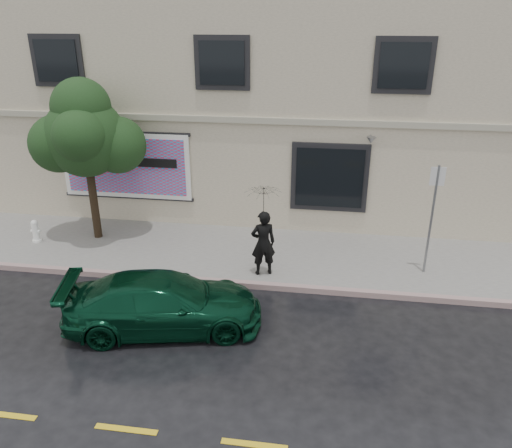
# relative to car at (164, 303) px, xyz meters

# --- Properties ---
(ground) EXTENTS (90.00, 90.00, 0.00)m
(ground) POSITION_rel_car_xyz_m (0.28, 0.50, -0.63)
(ground) COLOR black
(ground) RESTS_ON ground
(sidewalk) EXTENTS (20.00, 3.50, 0.15)m
(sidewalk) POSITION_rel_car_xyz_m (0.28, 3.75, -0.55)
(sidewalk) COLOR gray
(sidewalk) RESTS_ON ground
(curb) EXTENTS (20.00, 0.18, 0.16)m
(curb) POSITION_rel_car_xyz_m (0.28, 2.00, -0.55)
(curb) COLOR gray
(curb) RESTS_ON ground
(road_marking) EXTENTS (19.00, 0.12, 0.01)m
(road_marking) POSITION_rel_car_xyz_m (0.28, -3.00, -0.62)
(road_marking) COLOR gold
(road_marking) RESTS_ON ground
(building) EXTENTS (20.00, 8.12, 7.00)m
(building) POSITION_rel_car_xyz_m (0.28, 9.50, 2.87)
(building) COLOR beige
(building) RESTS_ON ground
(billboard) EXTENTS (4.30, 0.16, 2.20)m
(billboard) POSITION_rel_car_xyz_m (-2.92, 5.42, 1.43)
(billboard) COLOR white
(billboard) RESTS_ON ground
(car) EXTENTS (4.61, 2.78, 1.25)m
(car) POSITION_rel_car_xyz_m (0.00, 0.00, 0.00)
(car) COLOR #08311E
(car) RESTS_ON ground
(pedestrian) EXTENTS (0.75, 0.62, 1.77)m
(pedestrian) POSITION_rel_car_xyz_m (1.87, 2.53, 0.41)
(pedestrian) COLOR black
(pedestrian) RESTS_ON sidewalk
(umbrella) EXTENTS (1.11, 1.11, 0.74)m
(umbrella) POSITION_rel_car_xyz_m (1.87, 2.53, 1.66)
(umbrella) COLOR black
(umbrella) RESTS_ON pedestrian
(street_tree) EXTENTS (2.29, 2.29, 4.26)m
(street_tree) POSITION_rel_car_xyz_m (-3.47, 4.11, 2.62)
(street_tree) COLOR #2D2214
(street_tree) RESTS_ON sidewalk
(fire_hydrant) EXTENTS (0.29, 0.27, 0.70)m
(fire_hydrant) POSITION_rel_car_xyz_m (-5.14, 3.50, -0.14)
(fire_hydrant) COLOR white
(fire_hydrant) RESTS_ON sidewalk
(sign_pole) EXTENTS (0.36, 0.06, 2.94)m
(sign_pole) POSITION_rel_car_xyz_m (6.10, 3.24, 1.26)
(sign_pole) COLOR gray
(sign_pole) RESTS_ON sidewalk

